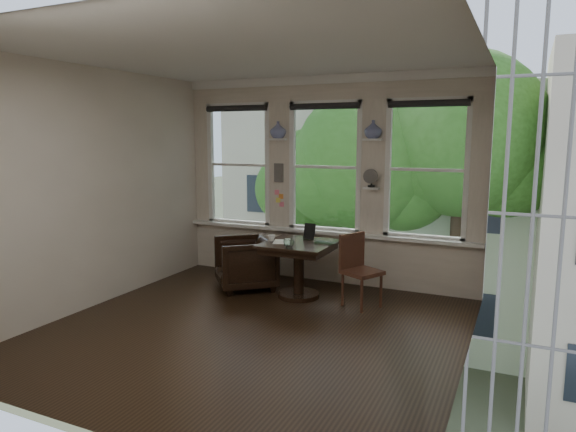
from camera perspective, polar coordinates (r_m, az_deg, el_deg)
The scene contains 25 objects.
ground at distance 5.90m, azimuth -3.93°, elevation -12.52°, with size 4.50×4.50×0.00m, color black.
ceiling at distance 5.56m, azimuth -4.27°, elevation 17.66°, with size 4.50×4.50×0.00m, color silver.
wall_back at distance 7.57m, azimuth 4.19°, elevation 3.94°, with size 4.50×4.50×0.00m, color beige.
wall_front at distance 3.75m, azimuth -20.98°, elevation -1.73°, with size 4.50×4.50×0.00m, color beige.
wall_left at distance 6.90m, azimuth -20.70°, elevation 2.91°, with size 4.50×4.50×0.00m, color beige.
wall_right at distance 4.87m, azimuth 19.79°, elevation 0.67°, with size 4.50×4.50×0.00m, color beige.
window_left at distance 8.18m, azimuth -5.39°, elevation 5.70°, with size 1.10×0.12×1.90m, color white, non-canonical shape.
window_center at distance 7.55m, azimuth 4.21°, elevation 5.45°, with size 1.10×0.12×1.90m, color white, non-canonical shape.
window_right at distance 7.17m, azimuth 15.15°, elevation 4.98°, with size 1.10×0.12×1.90m, color white, non-canonical shape.
shelf_left at distance 7.73m, azimuth -1.11°, elevation 8.52°, with size 0.26×0.16×0.03m, color white.
shelf_right at distance 7.22m, azimuth 9.41°, elevation 8.37°, with size 0.26×0.16×0.03m, color white.
intercom at distance 7.78m, azimuth -1.00°, elevation 4.83°, with size 0.14×0.06×0.28m, color #59544F.
sticky_notes at distance 7.82m, azimuth -0.98°, elevation 2.28°, with size 0.16×0.01×0.24m, color pink, non-canonical shape.
desk_fan at distance 7.23m, azimuth 9.25°, elevation 3.85°, with size 0.20×0.20×0.24m, color #59544F, non-canonical shape.
vase_left at distance 7.73m, azimuth -1.11°, elevation 9.55°, with size 0.24×0.24×0.25m, color silver.
vase_right at distance 7.22m, azimuth 9.44°, elevation 9.48°, with size 0.24×0.24×0.25m, color silver.
table at distance 6.91m, azimuth 1.20°, elevation -6.00°, with size 0.90×0.90×0.75m, color black, non-canonical shape.
armchair_left at distance 7.32m, azimuth -4.75°, elevation -5.23°, with size 0.78×0.81×0.73m, color black.
cushion_red at distance 7.31m, azimuth -4.76°, elevation -4.60°, with size 0.45×0.45×0.06m, color maroon.
side_chair_right at distance 6.57m, azimuth 8.23°, elevation -6.11°, with size 0.42×0.42×0.92m, color #402217, non-canonical shape.
laptop at distance 6.72m, azimuth 3.98°, elevation -3.05°, with size 0.32×0.21×0.03m, color black.
mug at distance 6.91m, azimuth -1.83°, elevation -2.44°, with size 0.09×0.09×0.09m, color white.
drinking_glass at distance 6.52m, azimuth 0.09°, elevation -3.02°, with size 0.14×0.14×0.11m, color white.
tablet at distance 7.02m, azimuth 2.41°, elevation -1.72°, with size 0.16×0.02×0.22m, color black.
papers at distance 6.86m, azimuth -0.67°, elevation -2.87°, with size 0.22×0.30×0.00m, color silver.
Camera 1 is at (2.66, -4.80, 2.15)m, focal length 32.00 mm.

